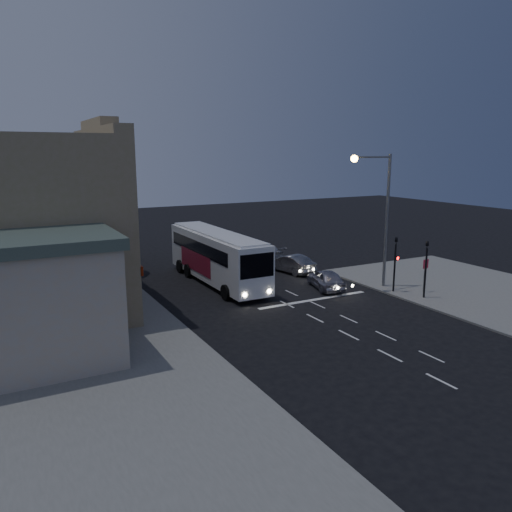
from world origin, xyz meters
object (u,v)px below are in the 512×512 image
car_sedan_a (291,263)px  car_sedan_b (259,252)px  car_sedan_c (225,243)px  street_tree (103,217)px  traffic_signal_main (395,258)px  car_extra (204,234)px  traffic_signal_side (426,262)px  tour_bus (217,255)px  streetlight (380,206)px  car_suv (326,279)px  regulatory_sign (425,270)px

car_sedan_a → car_sedan_b: bearing=-97.1°
car_sedan_c → street_tree: (-12.02, -4.32, 3.74)m
car_sedan_c → traffic_signal_main: bearing=84.9°
car_extra → traffic_signal_side: traffic_signal_side is taller
tour_bus → car_extra: bearing=70.5°
traffic_signal_main → streetlight: bearing=100.2°
car_sedan_b → traffic_signal_main: 13.40m
car_sedan_a → street_tree: size_ratio=0.69×
car_suv → tour_bus: bearing=-25.6°
car_suv → street_tree: (-12.45, 11.22, 3.81)m
traffic_signal_side → car_extra: bearing=98.9°
traffic_signal_side → street_tree: 23.24m
traffic_signal_side → regulatory_sign: 1.61m
car_suv → traffic_signal_main: 4.84m
car_sedan_c → traffic_signal_side: size_ratio=1.32×
car_sedan_b → traffic_signal_main: traffic_signal_main is taller
tour_bus → car_sedan_a: size_ratio=2.81×
regulatory_sign → street_tree: size_ratio=0.35×
car_sedan_a → traffic_signal_side: size_ratio=1.05×
tour_bus → traffic_signal_side: (9.96, -10.05, 0.42)m
tour_bus → car_extra: size_ratio=2.81×
car_suv → streetlight: (3.10, -1.60, 5.04)m
streetlight → car_suv: bearing=152.7°
car_extra → regulatory_sign: bearing=88.1°
car_suv → traffic_signal_side: 6.67m
car_sedan_a → streetlight: streetlight is taller
tour_bus → regulatory_sign: (10.96, -9.09, -0.41)m
car_sedan_b → street_tree: (-12.64, 1.33, 3.70)m
street_tree → car_sedan_b: bearing=-6.0°
car_suv → car_sedan_c: bearing=-73.5°
car_sedan_c → streetlight: streetlight is taller
traffic_signal_main → streetlight: (-0.26, 1.42, 3.31)m
car_sedan_c → car_extra: (0.33, 5.91, -0.04)m
tour_bus → street_tree: street_tree is taller
traffic_signal_side → tour_bus: bearing=134.7°
car_sedan_a → streetlight: size_ratio=0.48×
car_sedan_a → street_tree: (-12.89, 6.00, 3.79)m
traffic_signal_main → traffic_signal_side: (0.70, -1.98, 0.00)m
car_sedan_b → regulatory_sign: 14.78m
streetlight → traffic_signal_side: bearing=-74.3°
traffic_signal_main → traffic_signal_side: 2.10m
car_sedan_a → car_sedan_b: 4.68m
car_sedan_c → traffic_signal_main: traffic_signal_main is taller
car_sedan_b → regulatory_sign: size_ratio=2.50×
tour_bus → traffic_signal_main: 12.29m
car_sedan_b → streetlight: 12.84m
car_sedan_a → street_tree: 14.71m
tour_bus → car_extra: (5.79, 16.40, -1.29)m
regulatory_sign → streetlight: bearing=128.7°
car_extra → streetlight: size_ratio=0.48×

